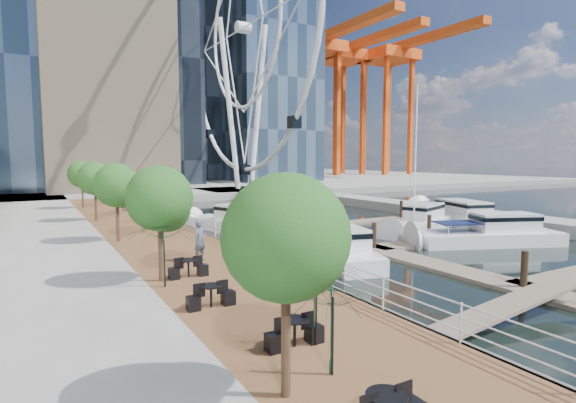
# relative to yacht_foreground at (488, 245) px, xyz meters

# --- Properties ---
(ground) EXTENTS (520.00, 520.00, 0.00)m
(ground) POSITION_rel_yacht_foreground_xyz_m (-11.00, -5.64, 0.00)
(ground) COLOR black
(ground) RESTS_ON ground
(boardwalk) EXTENTS (6.00, 60.00, 1.00)m
(boardwalk) POSITION_rel_yacht_foreground_xyz_m (-20.00, 9.36, 0.50)
(boardwalk) COLOR brown
(boardwalk) RESTS_ON ground
(seawall) EXTENTS (0.25, 60.00, 1.00)m
(seawall) POSITION_rel_yacht_foreground_xyz_m (-17.00, 9.36, 0.50)
(seawall) COLOR #595954
(seawall) RESTS_ON ground
(land_far) EXTENTS (200.00, 114.00, 1.00)m
(land_far) POSITION_rel_yacht_foreground_xyz_m (-11.00, 96.36, 0.50)
(land_far) COLOR gray
(land_far) RESTS_ON ground
(breakwater) EXTENTS (4.00, 60.00, 1.00)m
(breakwater) POSITION_rel_yacht_foreground_xyz_m (9.00, 14.36, 0.50)
(breakwater) COLOR gray
(breakwater) RESTS_ON ground
(pier) EXTENTS (14.00, 12.00, 1.00)m
(pier) POSITION_rel_yacht_foreground_xyz_m (3.00, 46.36, 0.50)
(pier) COLOR gray
(pier) RESTS_ON ground
(railing) EXTENTS (0.10, 60.00, 1.05)m
(railing) POSITION_rel_yacht_foreground_xyz_m (-17.10, 9.36, 1.52)
(railing) COLOR white
(railing) RESTS_ON boardwalk
(floating_docks) EXTENTS (16.00, 34.00, 2.60)m
(floating_docks) POSITION_rel_yacht_foreground_xyz_m (-3.03, 4.34, 0.49)
(floating_docks) COLOR #6D6051
(floating_docks) RESTS_ON ground
(ferris_wheel) EXTENTS (5.80, 45.60, 47.80)m
(ferris_wheel) POSITION_rel_yacht_foreground_xyz_m (3.00, 46.36, 25.92)
(ferris_wheel) COLOR white
(ferris_wheel) RESTS_ON ground
(port_cranes) EXTENTS (40.00, 52.00, 38.00)m
(port_cranes) POSITION_rel_yacht_foreground_xyz_m (56.67, 90.03, 20.00)
(port_cranes) COLOR #D84C14
(port_cranes) RESTS_ON ground
(street_trees) EXTENTS (2.60, 42.60, 4.60)m
(street_trees) POSITION_rel_yacht_foreground_xyz_m (-22.40, 8.36, 4.29)
(street_trees) COLOR #3F2B1C
(street_trees) RESTS_ON ground
(cafe_tables) EXTENTS (2.50, 13.70, 0.74)m
(cafe_tables) POSITION_rel_yacht_foreground_xyz_m (-21.40, -7.64, 1.37)
(cafe_tables) COLOR black
(cafe_tables) RESTS_ON ground
(yacht_foreground) EXTENTS (10.99, 6.77, 2.15)m
(yacht_foreground) POSITION_rel_yacht_foreground_xyz_m (0.00, 0.00, 0.00)
(yacht_foreground) COLOR white
(yacht_foreground) RESTS_ON ground
(pedestrian_near) EXTENTS (0.84, 0.73, 1.95)m
(pedestrian_near) POSITION_rel_yacht_foreground_xyz_m (-19.90, 0.99, 1.98)
(pedestrian_near) COLOR #454F5D
(pedestrian_near) RESTS_ON boardwalk
(pedestrian_mid) EXTENTS (1.04, 1.13, 1.88)m
(pedestrian_mid) POSITION_rel_yacht_foreground_xyz_m (-19.30, 15.69, 1.94)
(pedestrian_mid) COLOR gray
(pedestrian_mid) RESTS_ON boardwalk
(pedestrian_far) EXTENTS (1.04, 0.56, 1.69)m
(pedestrian_far) POSITION_rel_yacht_foreground_xyz_m (-19.36, 23.78, 1.84)
(pedestrian_far) COLOR #353943
(pedestrian_far) RESTS_ON boardwalk
(moored_yachts) EXTENTS (25.95, 35.54, 11.50)m
(moored_yachts) POSITION_rel_yacht_foreground_xyz_m (-1.24, 5.68, 0.00)
(moored_yachts) COLOR silver
(moored_yachts) RESTS_ON ground
(cafe_seating) EXTENTS (5.02, 11.46, 2.44)m
(cafe_seating) POSITION_rel_yacht_foreground_xyz_m (-21.47, -7.22, 2.14)
(cafe_seating) COLOR #0F371F
(cafe_seating) RESTS_ON ground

